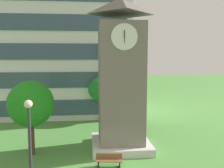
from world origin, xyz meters
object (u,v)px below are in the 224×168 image
Objects in this scene: park_bench at (109,160)px; tree_near_tower at (101,89)px; tree_streetside at (31,104)px; clock_tower at (121,82)px; street_lamp at (30,147)px.

tree_near_tower is (0.05, 11.83, 3.27)m from park_bench.
clock_tower is at bearing 5.88° from tree_streetside.
tree_near_tower reaches higher than park_bench.
park_bench is at bearing -90.25° from tree_near_tower.
tree_streetside is (-1.74, 7.87, 0.41)m from street_lamp.
park_bench is 0.33× the size of tree_streetside.
park_bench is 7.18m from street_lamp.
street_lamp is at bearing -127.19° from park_bench.
park_bench is at bearing 52.81° from street_lamp.
tree_streetside is at bearing -122.07° from tree_near_tower.
street_lamp is 1.08× the size of tree_near_tower.
tree_streetside is at bearing 154.62° from park_bench.
tree_near_tower is (-1.20, 8.42, -1.70)m from clock_tower.
park_bench is 0.33× the size of street_lamp.
park_bench is (-1.25, -3.40, -4.97)m from clock_tower.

